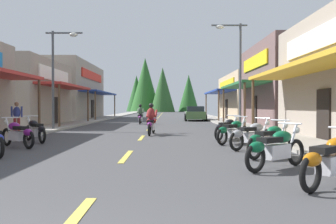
{
  "coord_description": "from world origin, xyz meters",
  "views": [
    {
      "loc": [
        1.18,
        -2.07,
        1.43
      ],
      "look_at": [
        1.09,
        33.0,
        0.81
      ],
      "focal_mm": 36.82,
      "sensor_mm": 36.0,
      "label": 1
    }
  ],
  "objects_px": {
    "pedestrian_by_shop": "(18,116)",
    "parked_car_curbside": "(196,114)",
    "motorcycle_parked_right_5": "(228,128)",
    "motorcycle_parked_left_2": "(19,133)",
    "motorcycle_parked_right_0": "(332,159)",
    "motorcycle_parked_right_4": "(234,131)",
    "motorcycle_parked_right_3": "(253,135)",
    "motorcycle_parked_left_3": "(36,130)",
    "rider_cruising_lead": "(152,122)",
    "rider_cruising_trailing": "(141,116)",
    "streetlamp_right": "(236,61)",
    "motorcycle_parked_right_2": "(271,140)",
    "motorcycle_parked_right_1": "(277,148)",
    "streetlamp_left": "(60,65)"
  },
  "relations": [
    {
      "from": "streetlamp_right",
      "to": "motorcycle_parked_left_3",
      "type": "bearing_deg",
      "value": -144.02
    },
    {
      "from": "motorcycle_parked_right_1",
      "to": "motorcycle_parked_right_5",
      "type": "relative_size",
      "value": 1.01
    },
    {
      "from": "motorcycle_parked_right_1",
      "to": "motorcycle_parked_right_2",
      "type": "height_order",
      "value": "same"
    },
    {
      "from": "motorcycle_parked_right_1",
      "to": "streetlamp_right",
      "type": "bearing_deg",
      "value": 46.03
    },
    {
      "from": "motorcycle_parked_right_5",
      "to": "motorcycle_parked_left_2",
      "type": "distance_m",
      "value": 8.15
    },
    {
      "from": "streetlamp_right",
      "to": "motorcycle_parked_right_1",
      "type": "height_order",
      "value": "streetlamp_right"
    },
    {
      "from": "motorcycle_parked_right_2",
      "to": "parked_car_curbside",
      "type": "bearing_deg",
      "value": 49.51
    },
    {
      "from": "motorcycle_parked_right_0",
      "to": "motorcycle_parked_right_5",
      "type": "bearing_deg",
      "value": 52.76
    },
    {
      "from": "motorcycle_parked_right_2",
      "to": "motorcycle_parked_left_2",
      "type": "distance_m",
      "value": 8.32
    },
    {
      "from": "pedestrian_by_shop",
      "to": "motorcycle_parked_right_2",
      "type": "bearing_deg",
      "value": 47.49
    },
    {
      "from": "motorcycle_parked_right_0",
      "to": "motorcycle_parked_left_2",
      "type": "height_order",
      "value": "same"
    },
    {
      "from": "streetlamp_right",
      "to": "motorcycle_parked_left_3",
      "type": "height_order",
      "value": "streetlamp_right"
    },
    {
      "from": "streetlamp_left",
      "to": "motorcycle_parked_left_2",
      "type": "height_order",
      "value": "streetlamp_left"
    },
    {
      "from": "parked_car_curbside",
      "to": "pedestrian_by_shop",
      "type": "bearing_deg",
      "value": 149.7
    },
    {
      "from": "streetlamp_left",
      "to": "rider_cruising_lead",
      "type": "xyz_separation_m",
      "value": [
        5.44,
        -2.78,
        -3.11
      ]
    },
    {
      "from": "streetlamp_right",
      "to": "pedestrian_by_shop",
      "type": "xyz_separation_m",
      "value": [
        -11.52,
        -2.95,
        -3.13
      ]
    },
    {
      "from": "motorcycle_parked_right_4",
      "to": "motorcycle_parked_right_3",
      "type": "bearing_deg",
      "value": -126.6
    },
    {
      "from": "motorcycle_parked_left_3",
      "to": "rider_cruising_lead",
      "type": "height_order",
      "value": "rider_cruising_lead"
    },
    {
      "from": "pedestrian_by_shop",
      "to": "parked_car_curbside",
      "type": "distance_m",
      "value": 19.08
    },
    {
      "from": "motorcycle_parked_right_5",
      "to": "rider_cruising_lead",
      "type": "relative_size",
      "value": 0.82
    },
    {
      "from": "motorcycle_parked_right_0",
      "to": "motorcycle_parked_right_5",
      "type": "height_order",
      "value": "same"
    },
    {
      "from": "motorcycle_parked_right_3",
      "to": "rider_cruising_trailing",
      "type": "distance_m",
      "value": 16.55
    },
    {
      "from": "motorcycle_parked_right_1",
      "to": "rider_cruising_trailing",
      "type": "xyz_separation_m",
      "value": [
        -4.61,
        19.34,
        0.17
      ]
    },
    {
      "from": "motorcycle_parked_right_5",
      "to": "rider_cruising_trailing",
      "type": "distance_m",
      "value": 13.4
    },
    {
      "from": "rider_cruising_trailing",
      "to": "pedestrian_by_shop",
      "type": "xyz_separation_m",
      "value": [
        -5.42,
        -9.83,
        0.29
      ]
    },
    {
      "from": "motorcycle_parked_right_1",
      "to": "rider_cruising_lead",
      "type": "bearing_deg",
      "value": 72.28
    },
    {
      "from": "motorcycle_parked_right_5",
      "to": "motorcycle_parked_left_2",
      "type": "bearing_deg",
      "value": 147.41
    },
    {
      "from": "streetlamp_left",
      "to": "motorcycle_parked_right_0",
      "type": "bearing_deg",
      "value": -56.25
    },
    {
      "from": "motorcycle_parked_right_2",
      "to": "rider_cruising_lead",
      "type": "height_order",
      "value": "rider_cruising_lead"
    },
    {
      "from": "motorcycle_parked_right_3",
      "to": "parked_car_curbside",
      "type": "height_order",
      "value": "parked_car_curbside"
    },
    {
      "from": "rider_cruising_lead",
      "to": "motorcycle_parked_right_4",
      "type": "bearing_deg",
      "value": -135.53
    },
    {
      "from": "streetlamp_right",
      "to": "motorcycle_parked_right_0",
      "type": "xyz_separation_m",
      "value": [
        -1.04,
        -14.15,
        -3.58
      ]
    },
    {
      "from": "motorcycle_parked_right_2",
      "to": "pedestrian_by_shop",
      "type": "xyz_separation_m",
      "value": [
        -10.43,
        7.72,
        0.45
      ]
    },
    {
      "from": "streetlamp_right",
      "to": "pedestrian_by_shop",
      "type": "height_order",
      "value": "streetlamp_right"
    },
    {
      "from": "motorcycle_parked_right_0",
      "to": "motorcycle_parked_right_1",
      "type": "relative_size",
      "value": 0.97
    },
    {
      "from": "motorcycle_parked_left_3",
      "to": "rider_cruising_trailing",
      "type": "relative_size",
      "value": 0.79
    },
    {
      "from": "rider_cruising_trailing",
      "to": "motorcycle_parked_right_1",
      "type": "bearing_deg",
      "value": -167.83
    },
    {
      "from": "motorcycle_parked_right_2",
      "to": "motorcycle_parked_right_3",
      "type": "xyz_separation_m",
      "value": [
        -0.08,
        1.75,
        0.0
      ]
    },
    {
      "from": "motorcycle_parked_right_0",
      "to": "parked_car_curbside",
      "type": "distance_m",
      "value": 27.31
    },
    {
      "from": "motorcycle_parked_right_1",
      "to": "motorcycle_parked_right_5",
      "type": "bearing_deg",
      "value": 52.19
    },
    {
      "from": "streetlamp_right",
      "to": "motorcycle_parked_right_5",
      "type": "relative_size",
      "value": 3.58
    },
    {
      "from": "motorcycle_parked_left_2",
      "to": "rider_cruising_lead",
      "type": "distance_m",
      "value": 6.74
    },
    {
      "from": "motorcycle_parked_left_3",
      "to": "streetlamp_left",
      "type": "bearing_deg",
      "value": -31.2
    },
    {
      "from": "motorcycle_parked_right_1",
      "to": "motorcycle_parked_left_3",
      "type": "relative_size",
      "value": 1.04
    },
    {
      "from": "rider_cruising_trailing",
      "to": "motorcycle_parked_right_2",
      "type": "bearing_deg",
      "value": -165.31
    },
    {
      "from": "motorcycle_parked_left_3",
      "to": "rider_cruising_lead",
      "type": "relative_size",
      "value": 0.79
    },
    {
      "from": "motorcycle_parked_right_4",
      "to": "pedestrian_by_shop",
      "type": "relative_size",
      "value": 0.99
    },
    {
      "from": "streetlamp_left",
      "to": "streetlamp_right",
      "type": "xyz_separation_m",
      "value": [
        10.19,
        0.46,
        0.3
      ]
    },
    {
      "from": "motorcycle_parked_right_5",
      "to": "parked_car_curbside",
      "type": "xyz_separation_m",
      "value": [
        0.13,
        18.83,
        0.2
      ]
    },
    {
      "from": "rider_cruising_trailing",
      "to": "parked_car_curbside",
      "type": "bearing_deg",
      "value": -38.75
    }
  ]
}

